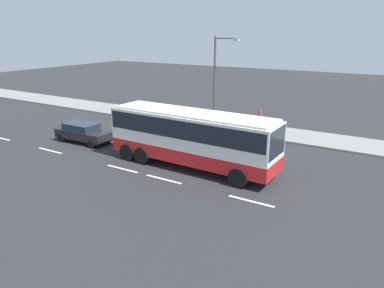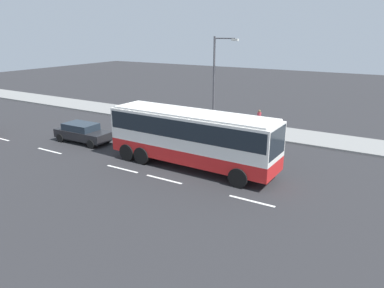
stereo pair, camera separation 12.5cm
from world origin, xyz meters
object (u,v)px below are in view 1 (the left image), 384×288
Objects in this scene: coach_bus at (191,134)px; street_lamp at (217,78)px; pedestrian_near_curb at (260,118)px; car_black_sedan at (83,132)px.

street_lamp is at bearing 109.02° from coach_bus.
coach_bus is 10.06m from pedestrian_near_curb.
pedestrian_near_curb is at bearing 88.47° from coach_bus.
coach_bus is 1.43× the size of street_lamp.
street_lamp is at bearing 47.02° from car_black_sedan.
coach_bus is at bearing -2.61° from car_black_sedan.
car_black_sedan is 11.23m from street_lamp.
coach_bus reaches higher than car_black_sedan.
car_black_sedan is at bearing -138.27° from pedestrian_near_curb.
pedestrian_near_curb is (10.17, 9.76, 0.34)m from car_black_sedan.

